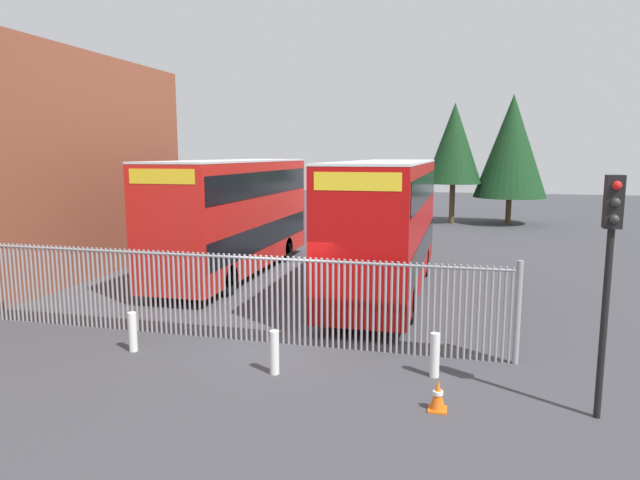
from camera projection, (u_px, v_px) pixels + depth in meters
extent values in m
plane|color=#3D3D42|center=(346.00, 276.00, 21.59)|extent=(100.00, 100.00, 0.00)
cylinder|color=gray|center=(3.00, 282.00, 15.76)|extent=(0.06, 0.06, 2.20)
cylinder|color=gray|center=(7.00, 282.00, 15.72)|extent=(0.06, 0.06, 2.20)
cylinder|color=gray|center=(12.00, 282.00, 15.69)|extent=(0.06, 0.06, 2.20)
cylinder|color=gray|center=(16.00, 282.00, 15.65)|extent=(0.06, 0.06, 2.20)
cylinder|color=gray|center=(20.00, 283.00, 15.62)|extent=(0.06, 0.06, 2.20)
cylinder|color=gray|center=(24.00, 283.00, 15.58)|extent=(0.06, 0.06, 2.20)
cylinder|color=gray|center=(28.00, 283.00, 15.55)|extent=(0.06, 0.06, 2.20)
cylinder|color=gray|center=(33.00, 284.00, 15.52)|extent=(0.06, 0.06, 2.20)
cylinder|color=gray|center=(37.00, 284.00, 15.48)|extent=(0.06, 0.06, 2.20)
cylinder|color=gray|center=(41.00, 284.00, 15.45)|extent=(0.06, 0.06, 2.20)
cylinder|color=gray|center=(46.00, 284.00, 15.41)|extent=(0.06, 0.06, 2.20)
cylinder|color=gray|center=(50.00, 285.00, 15.38)|extent=(0.06, 0.06, 2.20)
cylinder|color=gray|center=(54.00, 285.00, 15.35)|extent=(0.06, 0.06, 2.20)
cylinder|color=gray|center=(59.00, 285.00, 15.31)|extent=(0.06, 0.06, 2.20)
cylinder|color=gray|center=(63.00, 286.00, 15.28)|extent=(0.06, 0.06, 2.20)
cylinder|color=gray|center=(67.00, 286.00, 15.24)|extent=(0.06, 0.06, 2.20)
cylinder|color=gray|center=(72.00, 286.00, 15.21)|extent=(0.06, 0.06, 2.20)
cylinder|color=gray|center=(76.00, 287.00, 15.18)|extent=(0.06, 0.06, 2.20)
cylinder|color=gray|center=(81.00, 287.00, 15.14)|extent=(0.06, 0.06, 2.20)
cylinder|color=gray|center=(85.00, 287.00, 15.11)|extent=(0.06, 0.06, 2.20)
cylinder|color=gray|center=(90.00, 287.00, 15.07)|extent=(0.06, 0.06, 2.20)
cylinder|color=gray|center=(94.00, 288.00, 15.04)|extent=(0.06, 0.06, 2.20)
cylinder|color=gray|center=(99.00, 288.00, 15.00)|extent=(0.06, 0.06, 2.20)
cylinder|color=gray|center=(103.00, 288.00, 14.97)|extent=(0.06, 0.06, 2.20)
cylinder|color=gray|center=(108.00, 289.00, 14.94)|extent=(0.06, 0.06, 2.20)
cylinder|color=gray|center=(113.00, 289.00, 14.90)|extent=(0.06, 0.06, 2.20)
cylinder|color=gray|center=(117.00, 289.00, 14.87)|extent=(0.06, 0.06, 2.20)
cylinder|color=gray|center=(122.00, 290.00, 14.83)|extent=(0.06, 0.06, 2.20)
cylinder|color=gray|center=(127.00, 290.00, 14.80)|extent=(0.06, 0.06, 2.20)
cylinder|color=gray|center=(131.00, 290.00, 14.77)|extent=(0.06, 0.06, 2.20)
cylinder|color=gray|center=(136.00, 291.00, 14.73)|extent=(0.06, 0.06, 2.20)
cylinder|color=gray|center=(141.00, 291.00, 14.70)|extent=(0.06, 0.06, 2.20)
cylinder|color=gray|center=(145.00, 291.00, 14.66)|extent=(0.06, 0.06, 2.20)
cylinder|color=gray|center=(150.00, 291.00, 14.63)|extent=(0.06, 0.06, 2.20)
cylinder|color=gray|center=(155.00, 292.00, 14.59)|extent=(0.06, 0.06, 2.20)
cylinder|color=gray|center=(160.00, 292.00, 14.56)|extent=(0.06, 0.06, 2.20)
cylinder|color=gray|center=(165.00, 292.00, 14.53)|extent=(0.06, 0.06, 2.20)
cylinder|color=gray|center=(170.00, 293.00, 14.49)|extent=(0.06, 0.06, 2.20)
cylinder|color=gray|center=(174.00, 293.00, 14.46)|extent=(0.06, 0.06, 2.20)
cylinder|color=gray|center=(179.00, 293.00, 14.42)|extent=(0.06, 0.06, 2.20)
cylinder|color=gray|center=(184.00, 294.00, 14.39)|extent=(0.06, 0.06, 2.20)
cylinder|color=gray|center=(189.00, 294.00, 14.36)|extent=(0.06, 0.06, 2.20)
cylinder|color=gray|center=(194.00, 294.00, 14.32)|extent=(0.06, 0.06, 2.20)
cylinder|color=gray|center=(199.00, 295.00, 14.29)|extent=(0.06, 0.06, 2.20)
cylinder|color=gray|center=(204.00, 295.00, 14.25)|extent=(0.06, 0.06, 2.20)
cylinder|color=gray|center=(209.00, 295.00, 14.22)|extent=(0.06, 0.06, 2.20)
cylinder|color=gray|center=(214.00, 296.00, 14.19)|extent=(0.06, 0.06, 2.20)
cylinder|color=gray|center=(220.00, 296.00, 14.15)|extent=(0.06, 0.06, 2.20)
cylinder|color=gray|center=(225.00, 296.00, 14.12)|extent=(0.06, 0.06, 2.20)
cylinder|color=gray|center=(230.00, 297.00, 14.08)|extent=(0.06, 0.06, 2.20)
cylinder|color=gray|center=(235.00, 297.00, 14.05)|extent=(0.06, 0.06, 2.20)
cylinder|color=gray|center=(240.00, 297.00, 14.01)|extent=(0.06, 0.06, 2.20)
cylinder|color=gray|center=(246.00, 298.00, 13.98)|extent=(0.06, 0.06, 2.20)
cylinder|color=gray|center=(251.00, 298.00, 13.95)|extent=(0.06, 0.06, 2.20)
cylinder|color=gray|center=(256.00, 299.00, 13.91)|extent=(0.06, 0.06, 2.20)
cylinder|color=gray|center=(261.00, 299.00, 13.88)|extent=(0.06, 0.06, 2.20)
cylinder|color=gray|center=(267.00, 299.00, 13.84)|extent=(0.06, 0.06, 2.20)
cylinder|color=gray|center=(272.00, 300.00, 13.81)|extent=(0.06, 0.06, 2.20)
cylinder|color=gray|center=(277.00, 300.00, 13.78)|extent=(0.06, 0.06, 2.20)
cylinder|color=gray|center=(283.00, 300.00, 13.74)|extent=(0.06, 0.06, 2.20)
cylinder|color=gray|center=(288.00, 301.00, 13.71)|extent=(0.06, 0.06, 2.20)
cylinder|color=gray|center=(294.00, 301.00, 13.67)|extent=(0.06, 0.06, 2.20)
cylinder|color=gray|center=(299.00, 301.00, 13.64)|extent=(0.06, 0.06, 2.20)
cylinder|color=gray|center=(305.00, 302.00, 13.60)|extent=(0.06, 0.06, 2.20)
cylinder|color=gray|center=(310.00, 302.00, 13.57)|extent=(0.06, 0.06, 2.20)
cylinder|color=gray|center=(316.00, 303.00, 13.54)|extent=(0.06, 0.06, 2.20)
cylinder|color=gray|center=(322.00, 303.00, 13.50)|extent=(0.06, 0.06, 2.20)
cylinder|color=gray|center=(327.00, 303.00, 13.47)|extent=(0.06, 0.06, 2.20)
cylinder|color=gray|center=(333.00, 304.00, 13.43)|extent=(0.06, 0.06, 2.20)
cylinder|color=gray|center=(339.00, 304.00, 13.40)|extent=(0.06, 0.06, 2.20)
cylinder|color=gray|center=(344.00, 304.00, 13.37)|extent=(0.06, 0.06, 2.20)
cylinder|color=gray|center=(350.00, 305.00, 13.33)|extent=(0.06, 0.06, 2.20)
cylinder|color=gray|center=(356.00, 305.00, 13.30)|extent=(0.06, 0.06, 2.20)
cylinder|color=gray|center=(362.00, 306.00, 13.26)|extent=(0.06, 0.06, 2.20)
cylinder|color=gray|center=(368.00, 306.00, 13.23)|extent=(0.06, 0.06, 2.20)
cylinder|color=gray|center=(373.00, 306.00, 13.20)|extent=(0.06, 0.06, 2.20)
cylinder|color=gray|center=(379.00, 307.00, 13.16)|extent=(0.06, 0.06, 2.20)
cylinder|color=gray|center=(385.00, 307.00, 13.13)|extent=(0.06, 0.06, 2.20)
cylinder|color=gray|center=(391.00, 308.00, 13.09)|extent=(0.06, 0.06, 2.20)
cylinder|color=gray|center=(397.00, 308.00, 13.06)|extent=(0.06, 0.06, 2.20)
cylinder|color=gray|center=(403.00, 308.00, 13.02)|extent=(0.06, 0.06, 2.20)
cylinder|color=gray|center=(409.00, 309.00, 12.99)|extent=(0.06, 0.06, 2.20)
cylinder|color=gray|center=(415.00, 309.00, 12.96)|extent=(0.06, 0.06, 2.20)
cylinder|color=gray|center=(422.00, 310.00, 12.92)|extent=(0.06, 0.06, 2.20)
cylinder|color=gray|center=(428.00, 310.00, 12.89)|extent=(0.06, 0.06, 2.20)
cylinder|color=gray|center=(434.00, 310.00, 12.85)|extent=(0.06, 0.06, 2.20)
cylinder|color=gray|center=(440.00, 311.00, 12.82)|extent=(0.06, 0.06, 2.20)
cylinder|color=gray|center=(446.00, 311.00, 12.79)|extent=(0.06, 0.06, 2.20)
cylinder|color=gray|center=(453.00, 312.00, 12.75)|extent=(0.06, 0.06, 2.20)
cylinder|color=gray|center=(459.00, 312.00, 12.72)|extent=(0.06, 0.06, 2.20)
cylinder|color=gray|center=(465.00, 313.00, 12.68)|extent=(0.06, 0.06, 2.20)
cylinder|color=gray|center=(472.00, 313.00, 12.65)|extent=(0.06, 0.06, 2.20)
cylinder|color=gray|center=(478.00, 313.00, 12.61)|extent=(0.06, 0.06, 2.20)
cylinder|color=gray|center=(485.00, 314.00, 12.58)|extent=(0.06, 0.06, 2.20)
cylinder|color=gray|center=(491.00, 314.00, 12.55)|extent=(0.06, 0.06, 2.20)
cylinder|color=gray|center=(498.00, 315.00, 12.51)|extent=(0.06, 0.06, 2.20)
cylinder|color=gray|center=(504.00, 315.00, 12.48)|extent=(0.06, 0.06, 2.20)
cylinder|color=gray|center=(511.00, 316.00, 12.44)|extent=(0.06, 0.06, 2.20)
cylinder|color=gray|center=(517.00, 316.00, 12.41)|extent=(0.06, 0.06, 2.20)
cylinder|color=gray|center=(224.00, 257.00, 13.96)|extent=(13.98, 0.07, 0.07)
cylinder|color=gray|center=(518.00, 313.00, 12.40)|extent=(0.14, 0.14, 2.35)
cube|color=red|center=(235.00, 214.00, 21.78)|extent=(2.50, 10.80, 4.00)
cube|color=black|center=(236.00, 234.00, 21.90)|extent=(2.54, 10.37, 0.90)
cube|color=black|center=(235.00, 183.00, 21.60)|extent=(2.54, 10.37, 0.90)
cube|color=yellow|center=(162.00, 176.00, 16.41)|extent=(2.12, 0.12, 0.44)
cube|color=silver|center=(234.00, 161.00, 21.47)|extent=(2.50, 10.80, 0.08)
cylinder|color=black|center=(168.00, 276.00, 19.12)|extent=(0.30, 1.04, 1.04)
cylinder|color=black|center=(228.00, 280.00, 18.58)|extent=(0.30, 1.04, 1.04)
cylinder|color=black|center=(239.00, 247.00, 25.17)|extent=(0.30, 1.04, 1.04)
cylinder|color=black|center=(286.00, 249.00, 24.63)|extent=(0.30, 1.04, 1.04)
cube|color=#B70C0C|center=(386.00, 224.00, 18.75)|extent=(2.50, 10.80, 4.00)
cube|color=black|center=(386.00, 247.00, 18.87)|extent=(2.54, 10.37, 0.90)
cube|color=black|center=(387.00, 188.00, 18.56)|extent=(2.54, 10.37, 0.90)
cube|color=yellow|center=(357.00, 181.00, 13.37)|extent=(2.12, 0.12, 0.44)
cube|color=silver|center=(387.00, 162.00, 18.44)|extent=(2.50, 10.80, 0.08)
cylinder|color=black|center=(331.00, 299.00, 16.08)|extent=(0.30, 1.04, 1.04)
cylinder|color=black|center=(408.00, 305.00, 15.55)|extent=(0.30, 1.04, 1.04)
cylinder|color=black|center=(368.00, 260.00, 22.14)|extent=(0.30, 1.04, 1.04)
cylinder|color=black|center=(424.00, 262.00, 21.60)|extent=(0.30, 1.04, 1.04)
cylinder|color=silver|center=(133.00, 332.00, 13.30)|extent=(0.20, 0.20, 0.95)
cylinder|color=silver|center=(274.00, 352.00, 11.92)|extent=(0.20, 0.20, 0.95)
cylinder|color=silver|center=(435.00, 355.00, 11.76)|extent=(0.20, 0.20, 0.95)
cube|color=orange|center=(437.00, 409.00, 10.27)|extent=(0.34, 0.34, 0.04)
cone|color=orange|center=(438.00, 394.00, 10.23)|extent=(0.28, 0.28, 0.55)
cylinder|color=white|center=(438.00, 393.00, 10.22)|extent=(0.19, 0.19, 0.07)
cylinder|color=black|center=(604.00, 325.00, 9.75)|extent=(0.12, 0.12, 3.40)
cube|color=black|center=(614.00, 202.00, 9.42)|extent=(0.28, 0.24, 0.90)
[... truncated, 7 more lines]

